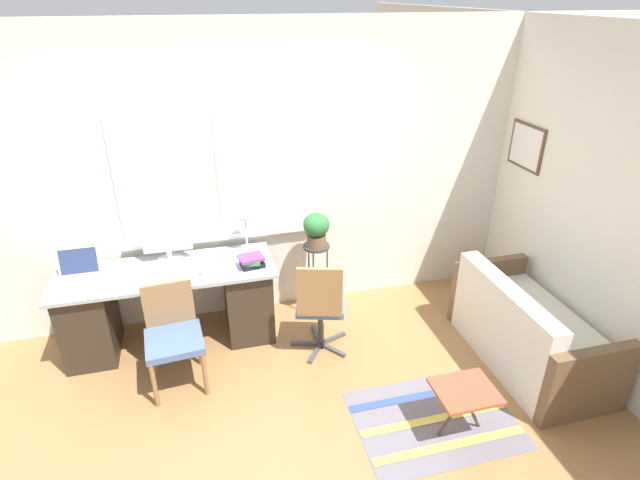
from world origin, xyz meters
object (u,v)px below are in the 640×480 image
(monitor, at_px, (167,239))
(mouse, at_px, (201,272))
(laptop, at_px, (79,275))
(book_stack, at_px, (252,261))
(keyboard, at_px, (165,276))
(plant_stand, at_px, (316,255))
(couch_loveseat, at_px, (526,333))
(desk_lamp, at_px, (245,219))
(potted_plant, at_px, (316,228))
(office_chair_swivel, at_px, (320,305))
(desk_chair_wooden, at_px, (173,334))
(folding_stool, at_px, (465,393))

(monitor, height_order, mouse, monitor)
(laptop, bearing_deg, book_stack, -5.22)
(keyboard, height_order, plant_stand, keyboard)
(book_stack, distance_m, couch_loveseat, 2.41)
(keyboard, bearing_deg, laptop, 170.15)
(monitor, relative_size, desk_lamp, 1.08)
(monitor, distance_m, plant_stand, 1.35)
(mouse, bearing_deg, plant_stand, 13.11)
(plant_stand, height_order, potted_plant, potted_plant)
(book_stack, bearing_deg, desk_lamp, 90.36)
(keyboard, height_order, book_stack, book_stack)
(book_stack, distance_m, potted_plant, 0.68)
(mouse, xyz_separation_m, couch_loveseat, (2.60, -0.89, -0.47))
(laptop, relative_size, monitor, 0.76)
(laptop, height_order, book_stack, laptop)
(office_chair_swivel, distance_m, potted_plant, 0.74)
(desk_chair_wooden, xyz_separation_m, couch_loveseat, (2.86, -0.50, -0.18))
(mouse, distance_m, folding_stool, 2.28)
(book_stack, distance_m, folding_stool, 2.00)
(office_chair_swivel, distance_m, folding_stool, 1.36)
(desk_lamp, xyz_separation_m, desk_chair_wooden, (-0.69, -0.72, -0.59))
(laptop, bearing_deg, potted_plant, 2.87)
(keyboard, xyz_separation_m, office_chair_swivel, (1.24, -0.36, -0.26))
(book_stack, height_order, folding_stool, book_stack)
(mouse, xyz_separation_m, folding_stool, (1.70, -1.47, -0.40))
(laptop, relative_size, book_stack, 1.40)
(book_stack, bearing_deg, folding_stool, -49.60)
(folding_stool, bearing_deg, office_chair_swivel, 123.41)
(keyboard, bearing_deg, plant_stand, 9.22)
(desk_lamp, relative_size, plant_stand, 0.53)
(keyboard, xyz_separation_m, potted_plant, (1.35, 0.22, 0.17))
(potted_plant, bearing_deg, folding_stool, -69.75)
(desk_chair_wooden, bearing_deg, laptop, 137.96)
(desk_lamp, xyz_separation_m, plant_stand, (0.63, -0.08, -0.41))
(keyboard, xyz_separation_m, book_stack, (0.72, -0.01, 0.04))
(desk_lamp, height_order, folding_stool, desk_lamp)
(laptop, xyz_separation_m, keyboard, (0.68, -0.12, -0.04))
(potted_plant, bearing_deg, plant_stand, 26.57)
(couch_loveseat, relative_size, potted_plant, 4.49)
(monitor, height_order, desk_lamp, monitor)
(mouse, bearing_deg, desk_chair_wooden, -123.69)
(book_stack, distance_m, plant_stand, 0.69)
(laptop, height_order, monitor, monitor)
(mouse, height_order, desk_lamp, desk_lamp)
(keyboard, bearing_deg, desk_lamp, 22.25)
(laptop, distance_m, office_chair_swivel, 2.00)
(keyboard, xyz_separation_m, plant_stand, (1.35, 0.22, -0.11))
(laptop, bearing_deg, folding_stool, -31.18)
(potted_plant, bearing_deg, laptop, -177.13)
(keyboard, relative_size, folding_stool, 0.92)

